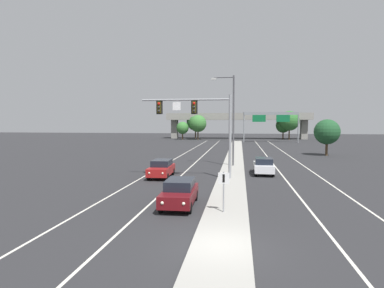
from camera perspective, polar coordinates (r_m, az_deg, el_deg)
The scene contains 20 objects.
ground_plane at distance 13.66m, azimuth 5.08°, elevation -17.68°, with size 260.00×260.00×0.00m, color #28282B.
median_island at distance 31.09m, azimuth 7.00°, elevation -5.30°, with size 2.40×110.00×0.15m, color #9E9B93.
lane_stripe_oncoming_center at distance 38.40m, azimuth 0.21°, elevation -3.63°, with size 0.14×100.00×0.01m, color silver.
lane_stripe_receding_center at distance 38.23m, azimuth 14.33°, elevation -3.78°, with size 0.14×100.00×0.01m, color silver.
edge_stripe_left at distance 39.00m, azimuth -4.61°, elevation -3.52°, with size 0.14×100.00×0.01m, color silver.
edge_stripe_right at distance 38.71m, azimuth 19.20°, elevation -3.78°, with size 0.14×100.00×0.01m, color silver.
overhead_signal_mast at distance 28.26m, azimuth 1.54°, elevation 4.56°, with size 7.88×0.44×7.20m.
median_sign_post at distance 17.74m, azimuth 5.56°, elevation -7.29°, with size 0.60×0.10×2.20m.
street_lamp_median at distance 36.57m, azimuth 6.93°, elevation 5.06°, with size 2.58×0.28×10.00m.
car_oncoming_darkred at distance 19.65m, azimuth -2.18°, elevation -8.46°, with size 1.90×4.50×1.58m.
car_oncoming_red at distance 29.75m, azimuth -5.36°, elevation -4.25°, with size 1.92×4.51×1.58m.
car_receding_white at distance 32.17m, azimuth 12.42°, elevation -3.71°, with size 1.88×4.49×1.58m.
highway_sign_gantry at distance 82.02m, azimuth 13.65°, elevation 4.57°, with size 13.28×0.42×7.50m.
overpass_bridge at distance 98.47m, azimuth 7.98°, elevation 4.28°, with size 42.40×6.40×7.65m.
tree_far_right_b at distance 98.27m, azimuth 15.67°, elevation 3.13°, with size 4.22×4.22×6.11m.
tree_far_left_b at distance 92.50m, azimuth 1.05°, elevation 3.60°, with size 4.85×4.85×7.01m.
tree_far_left_c at distance 93.23m, azimuth -1.67°, elevation 2.83°, with size 3.52×3.52×5.10m.
tree_far_right_a at distance 97.13m, azimuth 16.69°, elevation 3.91°, with size 5.67×5.67×8.20m.
tree_far_left_a at distance 98.38m, azimuth 0.62°, elevation 3.92°, with size 5.40×5.40×7.81m.
tree_far_right_c at distance 52.46m, azimuth 22.56°, elevation 1.97°, with size 3.75×3.75×5.43m.
Camera 1 is at (0.70, -12.69, 5.02)m, focal length 30.46 mm.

